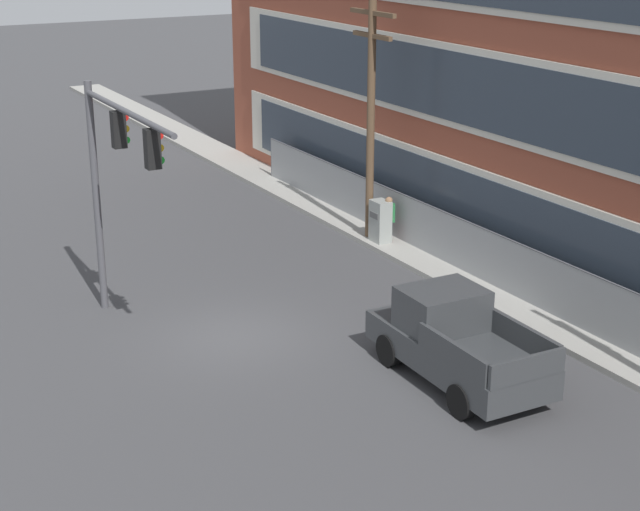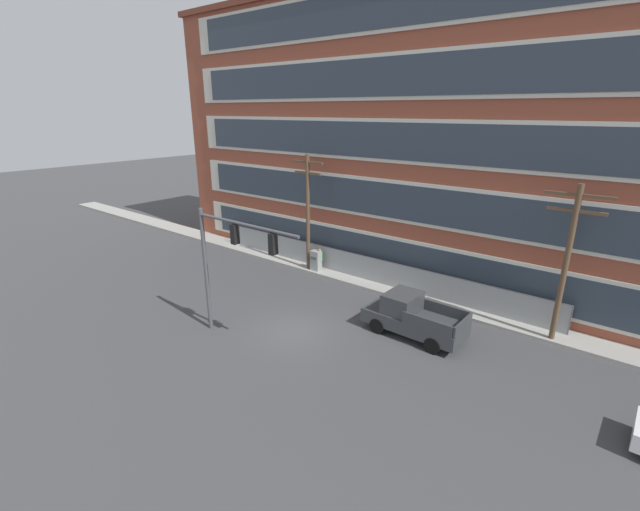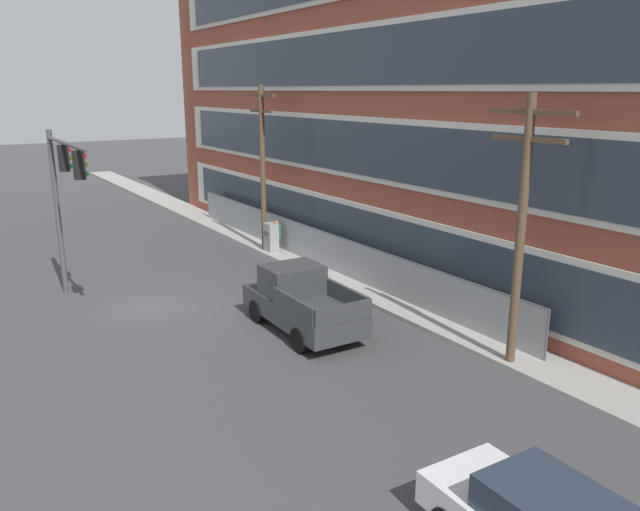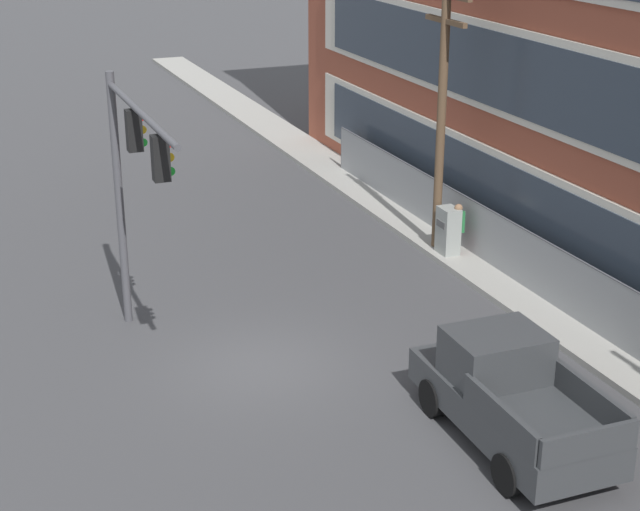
# 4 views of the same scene
# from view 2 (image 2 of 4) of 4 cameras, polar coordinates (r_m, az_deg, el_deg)

# --- Properties ---
(ground_plane) EXTENTS (160.00, 160.00, 0.00)m
(ground_plane) POSITION_cam_2_polar(r_m,az_deg,el_deg) (22.13, -3.52, -10.11)
(ground_plane) COLOR #424244
(sidewalk_building_side) EXTENTS (80.00, 1.88, 0.16)m
(sidewalk_building_side) POSITION_cam_2_polar(r_m,az_deg,el_deg) (27.73, 7.19, -3.83)
(sidewalk_building_side) COLOR #9E9B93
(sidewalk_building_side) RESTS_ON ground
(brick_mill_building) EXTENTS (52.58, 8.93, 17.98)m
(brick_mill_building) POSITION_cam_2_polar(r_m,az_deg,el_deg) (27.84, 26.70, 13.43)
(brick_mill_building) COLOR brown
(brick_mill_building) RESTS_ON ground
(chain_link_fence) EXTENTS (24.93, 0.06, 1.75)m
(chain_link_fence) POSITION_cam_2_polar(r_m,az_deg,el_deg) (28.32, 5.07, -1.48)
(chain_link_fence) COLOR gray
(chain_link_fence) RESTS_ON ground
(traffic_signal_mast) EXTENTS (6.25, 0.43, 6.32)m
(traffic_signal_mast) POSITION_cam_2_polar(r_m,az_deg,el_deg) (20.08, -12.18, 0.47)
(traffic_signal_mast) COLOR #4C4C51
(traffic_signal_mast) RESTS_ON ground
(pickup_truck_dark_grey) EXTENTS (5.08, 2.24, 2.08)m
(pickup_truck_dark_grey) POSITION_cam_2_polar(r_m,az_deg,el_deg) (21.90, 12.13, -8.00)
(pickup_truck_dark_grey) COLOR #383A3D
(pickup_truck_dark_grey) RESTS_ON ground
(utility_pole_near_corner) EXTENTS (2.50, 0.26, 7.98)m
(utility_pole_near_corner) POSITION_cam_2_polar(r_m,az_deg,el_deg) (28.83, -1.63, 6.32)
(utility_pole_near_corner) COLOR brown
(utility_pole_near_corner) RESTS_ON ground
(utility_pole_midblock) EXTENTS (2.80, 0.26, 7.69)m
(utility_pole_midblock) POSITION_cam_2_polar(r_m,az_deg,el_deg) (22.52, 30.08, -0.19)
(utility_pole_midblock) COLOR brown
(utility_pole_midblock) RESTS_ON ground
(electrical_cabinet) EXTENTS (0.69, 0.51, 1.55)m
(electrical_cabinet) POSITION_cam_2_polar(r_m,az_deg,el_deg) (29.48, -0.56, -0.82)
(electrical_cabinet) COLOR #939993
(electrical_cabinet) RESTS_ON ground
(pedestrian_near_cabinet) EXTENTS (0.39, 0.47, 1.69)m
(pedestrian_near_cabinet) POSITION_cam_2_polar(r_m,az_deg,el_deg) (29.48, -0.05, -0.41)
(pedestrian_near_cabinet) COLOR maroon
(pedestrian_near_cabinet) RESTS_ON ground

